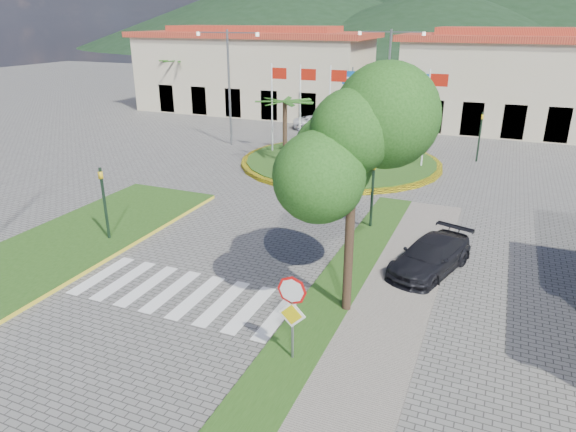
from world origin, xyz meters
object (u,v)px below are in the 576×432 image
at_px(roundabout_island, 340,161).
at_px(car_dark_b, 522,128).
at_px(car_dark_a, 303,111).
at_px(deciduous_tree, 353,153).
at_px(car_side_right, 430,256).
at_px(stop_sign, 292,306).
at_px(white_van, 317,123).

bearing_deg(roundabout_island, car_dark_b, 52.38).
height_order(roundabout_island, car_dark_a, roundabout_island).
bearing_deg(deciduous_tree, car_side_right, 62.85).
bearing_deg(car_dark_b, car_dark_a, 111.67).
xyz_separation_m(stop_sign, white_van, (-10.05, 29.81, -1.24)).
distance_m(roundabout_island, white_van, 11.06).
distance_m(roundabout_island, stop_sign, 20.69).
bearing_deg(car_side_right, deciduous_tree, -99.56).
relative_size(roundabout_island, stop_sign, 4.79).
height_order(stop_sign, white_van, stop_sign).
height_order(deciduous_tree, white_van, deciduous_tree).
height_order(deciduous_tree, car_side_right, deciduous_tree).
height_order(roundabout_island, car_dark_b, roundabout_island).
bearing_deg(car_dark_a, stop_sign, -160.24).
distance_m(deciduous_tree, car_side_right, 6.32).
height_order(stop_sign, deciduous_tree, deciduous_tree).
xyz_separation_m(deciduous_tree, car_side_right, (2.00, 3.90, -4.55)).
height_order(roundabout_island, car_side_right, roundabout_island).
relative_size(stop_sign, deciduous_tree, 0.39).
height_order(white_van, car_side_right, car_side_right).
height_order(deciduous_tree, car_dark_a, deciduous_tree).
bearing_deg(deciduous_tree, car_dark_a, 113.59).
xyz_separation_m(roundabout_island, car_side_right, (7.50, -13.10, 0.45)).
distance_m(car_dark_a, car_side_right, 31.14).
distance_m(white_van, car_dark_a, 5.02).
bearing_deg(roundabout_island, white_van, 117.79).
bearing_deg(roundabout_island, deciduous_tree, -72.09).
distance_m(car_dark_a, car_dark_b, 18.75).
bearing_deg(car_side_right, stop_sign, -92.96).
height_order(stop_sign, car_side_right, stop_sign).
relative_size(white_van, car_dark_b, 1.19).
distance_m(stop_sign, car_dark_a, 36.33).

